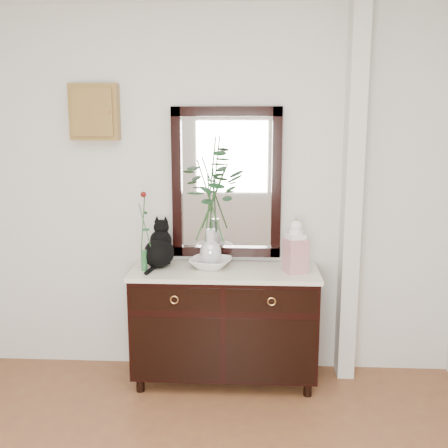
# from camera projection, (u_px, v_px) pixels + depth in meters

# --- Properties ---
(wall_back) EXTENTS (3.60, 0.04, 2.70)m
(wall_back) POSITION_uv_depth(u_px,v_px,m) (213.00, 195.00, 3.87)
(wall_back) COLOR silver
(wall_back) RESTS_ON ground
(pilaster) EXTENTS (0.12, 0.20, 2.70)m
(pilaster) POSITION_uv_depth(u_px,v_px,m) (352.00, 198.00, 3.74)
(pilaster) COLOR silver
(pilaster) RESTS_ON ground
(sideboard) EXTENTS (1.33, 0.52, 0.82)m
(sideboard) POSITION_uv_depth(u_px,v_px,m) (225.00, 320.00, 3.79)
(sideboard) COLOR black
(sideboard) RESTS_ON ground
(wall_mirror) EXTENTS (0.80, 0.06, 1.10)m
(wall_mirror) POSITION_uv_depth(u_px,v_px,m) (226.00, 183.00, 3.84)
(wall_mirror) COLOR black
(wall_mirror) RESTS_ON wall_back
(key_cabinet) EXTENTS (0.35, 0.10, 0.40)m
(key_cabinet) POSITION_uv_depth(u_px,v_px,m) (95.00, 112.00, 3.76)
(key_cabinet) COLOR brown
(key_cabinet) RESTS_ON wall_back
(cat) EXTENTS (0.29, 0.33, 0.35)m
(cat) POSITION_uv_depth(u_px,v_px,m) (159.00, 244.00, 3.76)
(cat) COLOR black
(cat) RESTS_ON sideboard
(lotus_bowl) EXTENTS (0.35, 0.35, 0.07)m
(lotus_bowl) POSITION_uv_depth(u_px,v_px,m) (211.00, 263.00, 3.75)
(lotus_bowl) COLOR white
(lotus_bowl) RESTS_ON sideboard
(vase_branches) EXTENTS (0.46, 0.46, 0.92)m
(vase_branches) POSITION_uv_depth(u_px,v_px,m) (210.00, 202.00, 3.67)
(vase_branches) COLOR silver
(vase_branches) RESTS_ON lotus_bowl
(bud_vase_rose) EXTENTS (0.09, 0.09, 0.57)m
(bud_vase_rose) POSITION_uv_depth(u_px,v_px,m) (143.00, 231.00, 3.64)
(bud_vase_rose) COLOR #296334
(bud_vase_rose) RESTS_ON sideboard
(ginger_jar) EXTENTS (0.18, 0.18, 0.38)m
(ginger_jar) POSITION_uv_depth(u_px,v_px,m) (295.00, 246.00, 3.62)
(ginger_jar) COLOR silver
(ginger_jar) RESTS_ON sideboard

